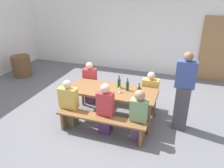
{
  "coord_description": "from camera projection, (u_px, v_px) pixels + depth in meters",
  "views": [
    {
      "loc": [
        1.49,
        -4.28,
        2.93
      ],
      "look_at": [
        0.0,
        0.0,
        0.9
      ],
      "focal_mm": 35.16,
      "sensor_mm": 36.0,
      "label": 1
    }
  ],
  "objects": [
    {
      "name": "ground_plane",
      "position": [
        112.0,
        118.0,
        5.33
      ],
      "size": [
        24.0,
        24.0,
        0.0
      ],
      "primitive_type": "plane",
      "color": "slate"
    },
    {
      "name": "back_wall",
      "position": [
        145.0,
        28.0,
        7.67
      ],
      "size": [
        14.0,
        0.2,
        3.2
      ],
      "primitive_type": "cube",
      "color": "white",
      "rests_on": "ground"
    },
    {
      "name": "wooden_door",
      "position": [
        215.0,
        50.0,
        7.07
      ],
      "size": [
        0.9,
        0.06,
        2.1
      ],
      "primitive_type": "cube",
      "color": "#9E7247",
      "rests_on": "ground"
    },
    {
      "name": "tasting_table",
      "position": [
        112.0,
        93.0,
        5.05
      ],
      "size": [
        2.05,
        0.83,
        0.75
      ],
      "color": "brown",
      "rests_on": "ground"
    },
    {
      "name": "bench_near",
      "position": [
        101.0,
        121.0,
        4.57
      ],
      "size": [
        1.95,
        0.3,
        0.45
      ],
      "color": "brown",
      "rests_on": "ground"
    },
    {
      "name": "bench_far",
      "position": [
        121.0,
        92.0,
        5.8
      ],
      "size": [
        1.95,
        0.3,
        0.45
      ],
      "color": "brown",
      "rests_on": "ground"
    },
    {
      "name": "wine_bottle_0",
      "position": [
        119.0,
        83.0,
        5.1
      ],
      "size": [
        0.08,
        0.08,
        0.3
      ],
      "color": "#194723",
      "rests_on": "tasting_table"
    },
    {
      "name": "wine_bottle_1",
      "position": [
        127.0,
        86.0,
        4.97
      ],
      "size": [
        0.07,
        0.07,
        0.29
      ],
      "color": "#194723",
      "rests_on": "tasting_table"
    },
    {
      "name": "wine_bottle_2",
      "position": [
        139.0,
        92.0,
        4.61
      ],
      "size": [
        0.07,
        0.07,
        0.34
      ],
      "color": "#332814",
      "rests_on": "tasting_table"
    },
    {
      "name": "wine_glass_0",
      "position": [
        119.0,
        88.0,
        4.87
      ],
      "size": [
        0.07,
        0.07,
        0.15
      ],
      "color": "silver",
      "rests_on": "tasting_table"
    },
    {
      "name": "wine_glass_1",
      "position": [
        141.0,
        89.0,
        4.82
      ],
      "size": [
        0.07,
        0.07,
        0.15
      ],
      "color": "silver",
      "rests_on": "tasting_table"
    },
    {
      "name": "seated_guest_near_0",
      "position": [
        69.0,
        105.0,
        4.87
      ],
      "size": [
        0.41,
        0.24,
        1.1
      ],
      "rotation": [
        0.0,
        0.0,
        1.57
      ],
      "color": "brown",
      "rests_on": "ground"
    },
    {
      "name": "seated_guest_near_1",
      "position": [
        105.0,
        110.0,
        4.6
      ],
      "size": [
        0.34,
        0.24,
        1.15
      ],
      "rotation": [
        0.0,
        0.0,
        1.57
      ],
      "color": "#452857",
      "rests_on": "ground"
    },
    {
      "name": "seated_guest_near_2",
      "position": [
        139.0,
        116.0,
        4.39
      ],
      "size": [
        0.34,
        0.24,
        1.12
      ],
      "rotation": [
        0.0,
        0.0,
        1.57
      ],
      "color": "#564067",
      "rests_on": "ground"
    },
    {
      "name": "seated_guest_far_0",
      "position": [
        90.0,
        84.0,
        5.84
      ],
      "size": [
        0.33,
        0.24,
        1.15
      ],
      "rotation": [
        0.0,
        0.0,
        -1.57
      ],
      "color": "#583459",
      "rests_on": "ground"
    },
    {
      "name": "seated_guest_far_1",
      "position": [
        150.0,
        94.0,
        5.37
      ],
      "size": [
        0.39,
        0.24,
        1.08
      ],
      "rotation": [
        0.0,
        0.0,
        -1.57
      ],
      "color": "#312C55",
      "rests_on": "ground"
    },
    {
      "name": "standing_host",
      "position": [
        183.0,
        93.0,
        4.63
      ],
      "size": [
        0.4,
        0.24,
        1.76
      ],
      "rotation": [
        0.0,
        0.0,
        3.14
      ],
      "color": "#474349",
      "rests_on": "ground"
    },
    {
      "name": "wine_barrel",
      "position": [
        21.0,
        66.0,
        7.72
      ],
      "size": [
        0.67,
        0.67,
        0.71
      ],
      "color": "brown",
      "rests_on": "ground"
    }
  ]
}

